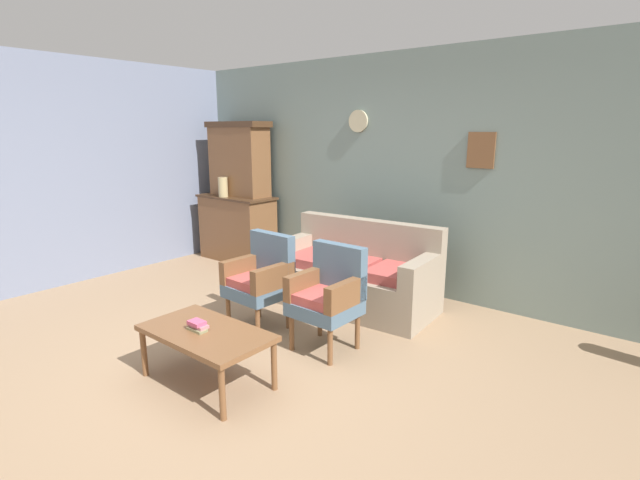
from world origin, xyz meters
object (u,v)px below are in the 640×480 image
(book_stack_on_table, at_px, (197,326))
(armchair_near_couch_end, at_px, (328,293))
(floral_couch, at_px, (355,276))
(coffee_table, at_px, (206,336))
(vase_on_cabinet, at_px, (223,187))
(armchair_by_doorway, at_px, (261,277))
(side_cabinet, at_px, (237,228))

(book_stack_on_table, bearing_deg, armchair_near_couch_end, 69.62)
(floral_couch, relative_size, coffee_table, 1.78)
(vase_on_cabinet, relative_size, armchair_near_couch_end, 0.31)
(armchair_by_doorway, relative_size, book_stack_on_table, 5.35)
(side_cabinet, relative_size, coffee_table, 1.16)
(side_cabinet, bearing_deg, armchair_by_doorway, -36.50)
(floral_couch, relative_size, armchair_by_doorway, 1.98)
(floral_couch, xyz_separation_m, book_stack_on_table, (0.01, -2.04, 0.13))
(vase_on_cabinet, relative_size, armchair_by_doorway, 0.31)
(floral_couch, xyz_separation_m, coffee_table, (0.06, -2.00, 0.05))
(armchair_near_couch_end, bearing_deg, armchair_by_doorway, -176.50)
(armchair_near_couch_end, xyz_separation_m, coffee_table, (-0.34, -1.03, -0.12))
(side_cabinet, xyz_separation_m, book_stack_on_table, (2.40, -2.51, -0.01))
(side_cabinet, height_order, armchair_by_doorway, side_cabinet)
(side_cabinet, relative_size, book_stack_on_table, 6.87)
(side_cabinet, bearing_deg, coffee_table, -45.37)
(armchair_by_doorway, bearing_deg, book_stack_on_table, -69.77)
(floral_couch, height_order, armchair_near_couch_end, same)
(side_cabinet, height_order, vase_on_cabinet, vase_on_cabinet)
(vase_on_cabinet, bearing_deg, coffee_table, -42.49)
(side_cabinet, distance_m, armchair_by_doorway, 2.52)
(floral_couch, xyz_separation_m, armchair_by_doorway, (-0.37, -1.02, 0.17))
(side_cabinet, distance_m, coffee_table, 3.48)
(armchair_near_couch_end, distance_m, coffee_table, 1.09)
(vase_on_cabinet, height_order, floral_couch, vase_on_cabinet)
(armchair_by_doorway, xyz_separation_m, armchair_near_couch_end, (0.77, 0.05, 0.00))
(floral_couch, distance_m, coffee_table, 2.01)
(vase_on_cabinet, bearing_deg, book_stack_on_table, -43.46)
(armchair_by_doorway, height_order, coffee_table, armchair_by_doorway)
(side_cabinet, xyz_separation_m, vase_on_cabinet, (-0.07, -0.17, 0.60))
(book_stack_on_table, bearing_deg, vase_on_cabinet, 136.54)
(armchair_by_doorway, bearing_deg, armchair_near_couch_end, 3.50)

